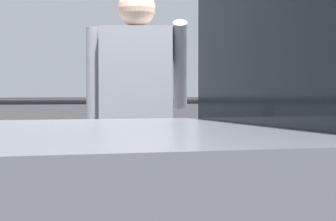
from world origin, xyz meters
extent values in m
cylinder|color=slate|center=(-0.21, 0.28, 0.71)|extent=(0.07, 0.07, 1.13)
cylinder|color=slate|center=(-0.21, 0.28, 1.44)|extent=(0.16, 0.16, 0.34)
sphere|color=silver|center=(-0.21, 0.28, 1.64)|extent=(0.15, 0.15, 0.15)
cube|color=black|center=(-0.21, 0.19, 1.52)|extent=(0.09, 0.01, 0.07)
cube|color=white|center=(-0.21, 0.19, 1.38)|extent=(0.09, 0.01, 0.09)
cylinder|color=slate|center=(-0.78, 0.43, 0.57)|extent=(0.15, 0.15, 0.86)
cylinder|color=slate|center=(-0.59, 0.38, 0.57)|extent=(0.15, 0.15, 0.86)
cube|color=gray|center=(-0.69, 0.40, 1.33)|extent=(0.49, 0.34, 0.65)
sphere|color=beige|center=(-0.69, 0.40, 1.77)|extent=(0.23, 0.23, 0.23)
cylinder|color=gray|center=(-0.95, 0.48, 1.35)|extent=(0.09, 0.09, 0.61)
cylinder|color=gray|center=(-0.39, 0.46, 1.42)|extent=(0.20, 0.41, 0.57)
cylinder|color=black|center=(0.00, 2.14, 1.17)|extent=(24.00, 0.06, 0.06)
cylinder|color=black|center=(0.00, 2.14, 0.71)|extent=(24.00, 0.05, 0.05)
cylinder|color=black|center=(0.00, 2.14, 0.66)|extent=(0.06, 0.06, 1.03)
camera|label=1|loc=(-1.66, -3.73, 1.25)|focal=73.02mm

